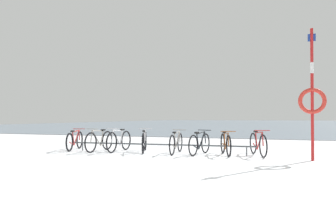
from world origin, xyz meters
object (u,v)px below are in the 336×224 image
(bicycle_3, at_px, (144,141))
(bicycle_7, at_px, (258,144))
(bicycle_5, at_px, (200,144))
(bicycle_2, at_px, (119,141))
(bicycle_4, at_px, (176,143))
(bicycle_0, at_px, (75,140))
(rescue_post, at_px, (312,97))
(bicycle_6, at_px, (226,144))
(bicycle_1, at_px, (99,141))

(bicycle_3, xyz_separation_m, bicycle_7, (3.71, 0.19, 0.01))
(bicycle_7, bearing_deg, bicycle_5, -169.97)
(bicycle_2, distance_m, bicycle_4, 2.05)
(bicycle_0, relative_size, rescue_post, 0.46)
(bicycle_2, xyz_separation_m, bicycle_3, (0.89, 0.13, -0.01))
(bicycle_6, height_order, bicycle_7, bicycle_7)
(bicycle_0, xyz_separation_m, bicycle_7, (6.35, 0.38, 0.02))
(bicycle_5, height_order, bicycle_6, bicycle_5)
(bicycle_5, bearing_deg, bicycle_6, 10.06)
(bicycle_6, xyz_separation_m, bicycle_7, (0.97, 0.17, 0.02))
(bicycle_1, xyz_separation_m, bicycle_5, (3.51, 0.19, -0.01))
(bicycle_1, bearing_deg, bicycle_0, 173.71)
(bicycle_6, distance_m, bicycle_7, 0.98)
(bicycle_1, relative_size, bicycle_5, 1.08)
(bicycle_3, distance_m, bicycle_5, 1.95)
(bicycle_4, bearing_deg, rescue_post, -5.46)
(bicycle_5, xyz_separation_m, bicycle_7, (1.76, 0.31, 0.01))
(bicycle_6, bearing_deg, bicycle_4, -176.36)
(bicycle_3, relative_size, bicycle_7, 1.07)
(bicycle_4, xyz_separation_m, bicycle_5, (0.79, -0.04, 0.00))
(bicycle_4, height_order, bicycle_6, bicycle_6)
(bicycle_0, relative_size, bicycle_5, 1.04)
(bicycle_6, bearing_deg, rescue_post, -11.29)
(bicycle_0, xyz_separation_m, rescue_post, (7.81, -0.27, 1.38))
(bicycle_7, height_order, rescue_post, rescue_post)
(bicycle_0, bearing_deg, bicycle_7, 3.45)
(bicycle_3, bearing_deg, bicycle_7, 2.96)
(bicycle_4, bearing_deg, bicycle_3, 176.10)
(bicycle_3, bearing_deg, bicycle_0, -175.85)
(bicycle_1, distance_m, bicycle_3, 1.59)
(bicycle_3, distance_m, bicycle_7, 3.71)
(bicycle_6, bearing_deg, bicycle_2, -177.64)
(bicycle_2, bearing_deg, bicycle_4, 1.37)
(bicycle_0, distance_m, bicycle_2, 1.76)
(bicycle_4, bearing_deg, bicycle_5, -2.93)
(bicycle_2, distance_m, bicycle_5, 2.84)
(bicycle_0, bearing_deg, rescue_post, -1.98)
(bicycle_3, xyz_separation_m, bicycle_6, (2.74, 0.02, -0.01))
(bicycle_1, distance_m, bicycle_2, 0.69)
(bicycle_2, height_order, bicycle_3, bicycle_2)
(bicycle_4, bearing_deg, bicycle_0, -178.31)
(bicycle_1, height_order, bicycle_3, bicycle_1)
(bicycle_1, relative_size, bicycle_6, 1.12)
(bicycle_4, bearing_deg, bicycle_6, 3.64)
(bicycle_0, distance_m, bicycle_5, 4.59)
(bicycle_4, distance_m, rescue_post, 4.25)
(bicycle_1, distance_m, bicycle_7, 5.29)
(bicycle_4, bearing_deg, bicycle_1, -175.13)
(bicycle_2, bearing_deg, bicycle_6, 2.36)
(bicycle_2, bearing_deg, bicycle_5, 0.17)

